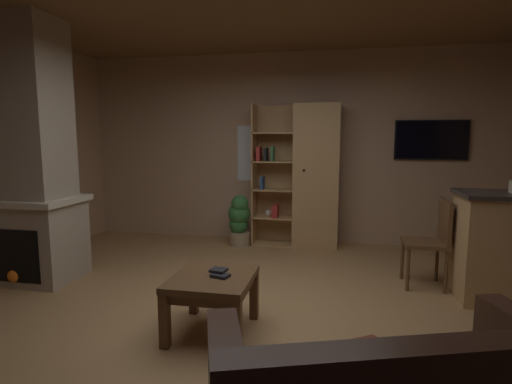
{
  "coord_description": "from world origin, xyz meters",
  "views": [
    {
      "loc": [
        0.74,
        -3.27,
        1.55
      ],
      "look_at": [
        0.0,
        0.4,
        1.05
      ],
      "focal_mm": 28.66,
      "sensor_mm": 36.0,
      "label": 1
    }
  ],
  "objects_px": {
    "table_book_1": "(219,270)",
    "dining_chair": "(433,237)",
    "stone_fireplace": "(29,166)",
    "wall_mounted_tv": "(431,140)",
    "bookshelf_cabinet": "(310,177)",
    "potted_floor_plant": "(239,220)",
    "coffee_table": "(212,286)",
    "table_book_0": "(220,276)"
  },
  "relations": [
    {
      "from": "coffee_table",
      "to": "dining_chair",
      "type": "relative_size",
      "value": 0.76
    },
    {
      "from": "coffee_table",
      "to": "table_book_1",
      "type": "height_order",
      "value": "table_book_1"
    },
    {
      "from": "coffee_table",
      "to": "table_book_1",
      "type": "bearing_deg",
      "value": 40.39
    },
    {
      "from": "table_book_1",
      "to": "dining_chair",
      "type": "xyz_separation_m",
      "value": [
        1.89,
        1.39,
        0.02
      ]
    },
    {
      "from": "coffee_table",
      "to": "potted_floor_plant",
      "type": "distance_m",
      "value": 2.65
    },
    {
      "from": "dining_chair",
      "to": "table_book_1",
      "type": "bearing_deg",
      "value": -143.74
    },
    {
      "from": "coffee_table",
      "to": "bookshelf_cabinet",
      "type": "bearing_deg",
      "value": 78.65
    },
    {
      "from": "stone_fireplace",
      "to": "dining_chair",
      "type": "xyz_separation_m",
      "value": [
        4.21,
        0.61,
        -0.72
      ]
    },
    {
      "from": "dining_chair",
      "to": "potted_floor_plant",
      "type": "height_order",
      "value": "dining_chair"
    },
    {
      "from": "bookshelf_cabinet",
      "to": "table_book_1",
      "type": "height_order",
      "value": "bookshelf_cabinet"
    },
    {
      "from": "wall_mounted_tv",
      "to": "stone_fireplace",
      "type": "bearing_deg",
      "value": -153.7
    },
    {
      "from": "dining_chair",
      "to": "potted_floor_plant",
      "type": "bearing_deg",
      "value": 153.05
    },
    {
      "from": "bookshelf_cabinet",
      "to": "table_book_1",
      "type": "relative_size",
      "value": 16.56
    },
    {
      "from": "stone_fireplace",
      "to": "wall_mounted_tv",
      "type": "height_order",
      "value": "stone_fireplace"
    },
    {
      "from": "bookshelf_cabinet",
      "to": "table_book_0",
      "type": "bearing_deg",
      "value": -99.83
    },
    {
      "from": "wall_mounted_tv",
      "to": "potted_floor_plant",
      "type": "bearing_deg",
      "value": -171.25
    },
    {
      "from": "table_book_1",
      "to": "wall_mounted_tv",
      "type": "bearing_deg",
      "value": 54.23
    },
    {
      "from": "bookshelf_cabinet",
      "to": "coffee_table",
      "type": "relative_size",
      "value": 2.89
    },
    {
      "from": "bookshelf_cabinet",
      "to": "potted_floor_plant",
      "type": "xyz_separation_m",
      "value": [
        -0.99,
        -0.19,
        -0.62
      ]
    },
    {
      "from": "stone_fireplace",
      "to": "table_book_1",
      "type": "distance_m",
      "value": 2.56
    },
    {
      "from": "table_book_0",
      "to": "table_book_1",
      "type": "xyz_separation_m",
      "value": [
        -0.03,
        0.06,
        0.02
      ]
    },
    {
      "from": "coffee_table",
      "to": "potted_floor_plant",
      "type": "height_order",
      "value": "potted_floor_plant"
    },
    {
      "from": "bookshelf_cabinet",
      "to": "wall_mounted_tv",
      "type": "distance_m",
      "value": 1.72
    },
    {
      "from": "bookshelf_cabinet",
      "to": "dining_chair",
      "type": "xyz_separation_m",
      "value": [
        1.37,
        -1.39,
        -0.47
      ]
    },
    {
      "from": "stone_fireplace",
      "to": "coffee_table",
      "type": "distance_m",
      "value": 2.57
    },
    {
      "from": "coffee_table",
      "to": "table_book_0",
      "type": "height_order",
      "value": "table_book_0"
    },
    {
      "from": "table_book_1",
      "to": "dining_chair",
      "type": "height_order",
      "value": "dining_chair"
    },
    {
      "from": "wall_mounted_tv",
      "to": "dining_chair",
      "type": "bearing_deg",
      "value": -99.28
    },
    {
      "from": "stone_fireplace",
      "to": "wall_mounted_tv",
      "type": "distance_m",
      "value": 5.0
    },
    {
      "from": "potted_floor_plant",
      "to": "wall_mounted_tv",
      "type": "height_order",
      "value": "wall_mounted_tv"
    },
    {
      "from": "bookshelf_cabinet",
      "to": "table_book_1",
      "type": "distance_m",
      "value": 2.87
    },
    {
      "from": "stone_fireplace",
      "to": "bookshelf_cabinet",
      "type": "bearing_deg",
      "value": 35.1
    },
    {
      "from": "stone_fireplace",
      "to": "bookshelf_cabinet",
      "type": "xyz_separation_m",
      "value": [
        2.85,
        2.0,
        -0.25
      ]
    },
    {
      "from": "table_book_1",
      "to": "potted_floor_plant",
      "type": "xyz_separation_m",
      "value": [
        -0.46,
        2.58,
        -0.13
      ]
    },
    {
      "from": "coffee_table",
      "to": "table_book_0",
      "type": "relative_size",
      "value": 5.18
    },
    {
      "from": "stone_fireplace",
      "to": "bookshelf_cabinet",
      "type": "height_order",
      "value": "stone_fireplace"
    },
    {
      "from": "wall_mounted_tv",
      "to": "table_book_1",
      "type": "bearing_deg",
      "value": -125.77
    },
    {
      "from": "stone_fireplace",
      "to": "coffee_table",
      "type": "xyz_separation_m",
      "value": [
        2.28,
        -0.81,
        -0.87
      ]
    },
    {
      "from": "table_book_1",
      "to": "wall_mounted_tv",
      "type": "xyz_separation_m",
      "value": [
        2.15,
        2.99,
        1.01
      ]
    },
    {
      "from": "stone_fireplace",
      "to": "potted_floor_plant",
      "type": "relative_size",
      "value": 3.76
    },
    {
      "from": "table_book_0",
      "to": "dining_chair",
      "type": "bearing_deg",
      "value": 37.84
    },
    {
      "from": "table_book_0",
      "to": "wall_mounted_tv",
      "type": "bearing_deg",
      "value": 55.14
    }
  ]
}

